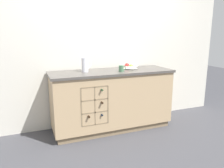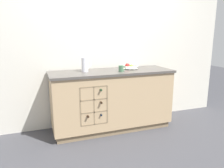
{
  "view_description": "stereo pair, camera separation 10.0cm",
  "coord_description": "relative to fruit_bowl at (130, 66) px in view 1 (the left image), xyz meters",
  "views": [
    {
      "loc": [
        -1.19,
        -3.02,
        1.46
      ],
      "look_at": [
        0.0,
        0.0,
        0.72
      ],
      "focal_mm": 35.0,
      "sensor_mm": 36.0,
      "label": 1
    },
    {
      "loc": [
        -1.1,
        -3.06,
        1.46
      ],
      "look_at": [
        0.0,
        0.0,
        0.72
      ],
      "focal_mm": 35.0,
      "sensor_mm": 36.0,
      "label": 2
    }
  ],
  "objects": [
    {
      "name": "fruit_bowl",
      "position": [
        0.0,
        0.0,
        0.0
      ],
      "size": [
        0.26,
        0.26,
        0.09
      ],
      "color": "silver",
      "rests_on": "kitchen_island"
    },
    {
      "name": "ceramic_mug",
      "position": [
        -0.23,
        -0.19,
        0.01
      ],
      "size": [
        0.11,
        0.07,
        0.09
      ],
      "color": "#4C7A56",
      "rests_on": "kitchen_island"
    },
    {
      "name": "kitchen_island",
      "position": [
        -0.34,
        -0.08,
        -0.49
      ],
      "size": [
        1.87,
        0.63,
        0.93
      ],
      "color": "#8B7354",
      "rests_on": "ground_plane"
    },
    {
      "name": "ground_plane",
      "position": [
        -0.34,
        -0.08,
        -0.97
      ],
      "size": [
        14.0,
        14.0,
        0.0
      ],
      "primitive_type": "plane",
      "color": "#424247"
    },
    {
      "name": "back_wall",
      "position": [
        -0.34,
        0.27,
        0.31
      ],
      "size": [
        4.4,
        0.06,
        2.55
      ],
      "primitive_type": "cube",
      "color": "silver",
      "rests_on": "ground_plane"
    },
    {
      "name": "white_pitcher",
      "position": [
        -0.74,
        -0.02,
        0.07
      ],
      "size": [
        0.15,
        0.1,
        0.21
      ],
      "color": "white",
      "rests_on": "kitchen_island"
    }
  ]
}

